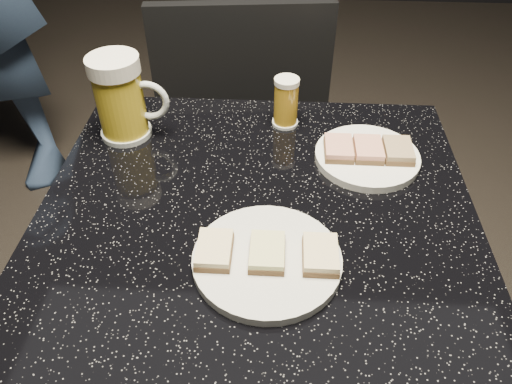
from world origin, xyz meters
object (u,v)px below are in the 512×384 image
Objects in this scene: chair at (245,173)px; plate_small at (367,157)px; beer_mug at (121,98)px; beer_tumbler at (286,102)px; table at (256,308)px; plate_large at (267,260)px.

plate_small is at bearing -46.45° from chair.
beer_tumbler is (0.30, 0.05, -0.03)m from beer_mug.
plate_small reaches higher than table.
beer_mug reaches higher than table.
plate_small is at bearing 39.42° from table.
plate_large is 0.27m from table.
plate_large is 0.36m from beer_tumbler.
chair is at bearing 122.80° from beer_tumbler.
beer_mug reaches higher than plate_small.
beer_mug is (-0.28, 0.31, 0.07)m from plate_large.
chair is (-0.07, 0.51, -0.25)m from plate_large.
plate_small is 0.35m from table.
beer_tumbler reaches higher than plate_large.
chair is at bearing 43.91° from beer_mug.
plate_large is 0.42m from beer_mug.
beer_mug is at bearing 172.89° from plate_small.
beer_mug is 0.31m from beer_tumbler.
plate_large is 2.17× the size of beer_tumbler.
plate_small is 0.19m from beer_tumbler.
table is 7.65× the size of beer_tumbler.
plate_large is 1.15× the size of plate_small.
beer_tumbler is at bearing 10.04° from beer_mug.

